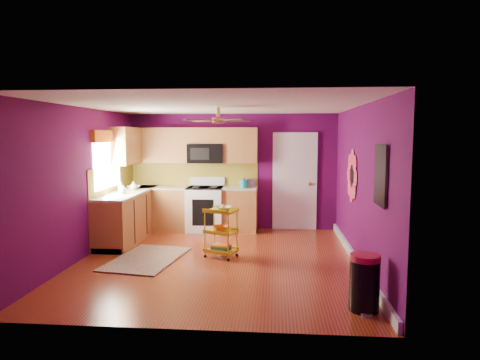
{
  "coord_description": "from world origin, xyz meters",
  "views": [
    {
      "loc": [
        0.93,
        -6.75,
        2.04
      ],
      "look_at": [
        0.34,
        0.4,
        1.29
      ],
      "focal_mm": 32.0,
      "sensor_mm": 36.0,
      "label": 1
    }
  ],
  "objects": [
    {
      "name": "soap_bottle_a",
      "position": [
        -2.0,
        1.12,
        1.05
      ],
      "size": [
        0.1,
        0.1,
        0.21
      ],
      "primitive_type": "imported",
      "color": "#EA3F72",
      "rests_on": "lower_cabinets"
    },
    {
      "name": "ceiling_fan",
      "position": [
        0.0,
        0.2,
        2.29
      ],
      "size": [
        1.01,
        1.01,
        0.26
      ],
      "color": "#BF8C3F",
      "rests_on": "ground"
    },
    {
      "name": "counter_cup",
      "position": [
        -1.95,
        1.04,
        0.99
      ],
      "size": [
        0.14,
        0.14,
        0.11
      ],
      "primitive_type": "imported",
      "color": "white",
      "rests_on": "lower_cabinets"
    },
    {
      "name": "rolling_cart",
      "position": [
        0.04,
        0.2,
        0.46
      ],
      "size": [
        0.6,
        0.52,
        0.9
      ],
      "color": "yellow",
      "rests_on": "ground"
    },
    {
      "name": "teal_kettle",
      "position": [
        0.28,
        2.13,
        1.02
      ],
      "size": [
        0.18,
        0.18,
        0.21
      ],
      "color": "teal",
      "rests_on": "lower_cabinets"
    },
    {
      "name": "upper_cabinetry",
      "position": [
        -1.24,
        2.17,
        1.8
      ],
      "size": [
        2.8,
        2.3,
        1.26
      ],
      "color": "brown",
      "rests_on": "ground"
    },
    {
      "name": "panel_door",
      "position": [
        1.35,
        2.47,
        1.02
      ],
      "size": [
        0.95,
        0.11,
        2.15
      ],
      "color": "white",
      "rests_on": "ground"
    },
    {
      "name": "soap_bottle_b",
      "position": [
        -1.93,
        1.62,
        1.03
      ],
      "size": [
        0.14,
        0.14,
        0.18
      ],
      "primitive_type": "imported",
      "color": "white",
      "rests_on": "lower_cabinets"
    },
    {
      "name": "trash_can",
      "position": [
        1.98,
        -1.84,
        0.33
      ],
      "size": [
        0.4,
        0.41,
        0.67
      ],
      "color": "black",
      "rests_on": "ground"
    },
    {
      "name": "shag_rug",
      "position": [
        -1.17,
        -0.03,
        0.01
      ],
      "size": [
        1.21,
        1.74,
        0.02
      ],
      "primitive_type": "cube",
      "rotation": [
        0.0,
        0.0,
        -0.15
      ],
      "color": "black",
      "rests_on": "ground"
    },
    {
      "name": "ground",
      "position": [
        0.0,
        0.0,
        0.0
      ],
      "size": [
        5.0,
        5.0,
        0.0
      ],
      "primitive_type": "plane",
      "color": "maroon",
      "rests_on": "ground"
    },
    {
      "name": "right_wall_art",
      "position": [
        2.23,
        -0.34,
        1.44
      ],
      "size": [
        0.04,
        2.74,
        1.04
      ],
      "color": "black",
      "rests_on": "ground"
    },
    {
      "name": "electric_range",
      "position": [
        -0.55,
        2.17,
        0.48
      ],
      "size": [
        0.76,
        0.66,
        1.13
      ],
      "color": "white",
      "rests_on": "ground"
    },
    {
      "name": "left_window",
      "position": [
        -2.22,
        1.05,
        1.74
      ],
      "size": [
        0.08,
        1.35,
        1.08
      ],
      "color": "white",
      "rests_on": "ground"
    },
    {
      "name": "counter_dish",
      "position": [
        -1.97,
        1.79,
        0.97
      ],
      "size": [
        0.27,
        0.27,
        0.07
      ],
      "primitive_type": "imported",
      "color": "white",
      "rests_on": "lower_cabinets"
    },
    {
      "name": "room_envelope",
      "position": [
        0.03,
        0.0,
        1.63
      ],
      "size": [
        4.54,
        5.04,
        2.52
      ],
      "color": "#520949",
      "rests_on": "ground"
    },
    {
      "name": "toaster",
      "position": [
        0.4,
        2.3,
        1.03
      ],
      "size": [
        0.22,
        0.15,
        0.18
      ],
      "primitive_type": "cube",
      "color": "beige",
      "rests_on": "lower_cabinets"
    },
    {
      "name": "lower_cabinets",
      "position": [
        -1.35,
        1.82,
        0.43
      ],
      "size": [
        2.81,
        2.31,
        0.94
      ],
      "color": "brown",
      "rests_on": "ground"
    }
  ]
}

